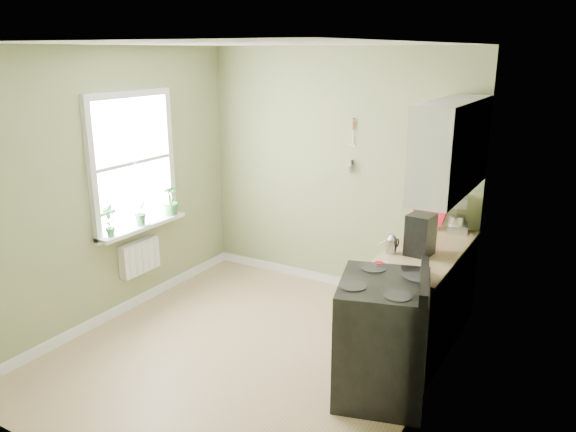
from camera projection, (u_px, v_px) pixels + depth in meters
The scene contains 21 objects.
floor at pixel (248, 352), 5.15m from camera, with size 3.20×3.60×0.02m, color #A2815A.
ceiling at pixel (241, 42), 4.37m from camera, with size 3.20×3.60×0.02m, color white.
wall_back at pixel (336, 171), 6.26m from camera, with size 3.20×0.02×2.70m, color #8C9465.
wall_left at pixel (110, 187), 5.54m from camera, with size 0.02×3.60×2.70m, color #8C9465.
wall_right at pixel (432, 241), 3.98m from camera, with size 0.02×3.60×2.70m, color #8C9465.
base_cabinets at pixel (423, 298), 5.22m from camera, with size 0.60×1.60×0.87m, color silver.
countertop at pixel (425, 252), 5.10m from camera, with size 0.64×1.60×0.04m, color tan.
upper_cabinets at pixel (452, 147), 4.84m from camera, with size 0.35×1.40×0.80m, color silver.
window at pixel (133, 163), 5.71m from camera, with size 0.06×1.14×1.44m.
window_sill at pixel (143, 226), 5.87m from camera, with size 0.18×1.14×0.04m, color white.
radiator at pixel (139, 257), 5.94m from camera, with size 0.12×0.50×0.35m, color white.
wall_utensils at pixel (352, 154), 6.08m from camera, with size 0.02×0.14×0.58m.
stove at pixel (382, 337), 4.40m from camera, with size 0.89×0.94×1.09m.
stand_mixer at pixel (459, 214), 5.61m from camera, with size 0.26×0.36×0.40m.
kettle at pixel (391, 244), 4.98m from camera, with size 0.17×0.10×0.18m.
coffee_maker at pixel (420, 236), 4.93m from camera, with size 0.23×0.25×0.37m.
red_tray at pixel (429, 213), 5.63m from camera, with size 0.35×0.35×0.02m, color #A90E20.
jar at pixel (379, 267), 4.59m from camera, with size 0.07×0.07×0.08m.
plant_a at pixel (109, 221), 5.44m from camera, with size 0.17×0.11×0.32m, color #3B7E3E.
plant_b at pixel (141, 212), 5.80m from camera, with size 0.16×0.13×0.29m, color #3B7E3E.
plant_c at pixel (170, 200), 6.17m from camera, with size 0.18×0.18×0.33m, color #3B7E3E.
Camera 1 is at (2.62, -3.77, 2.66)m, focal length 35.00 mm.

